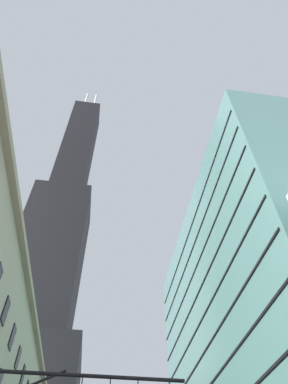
# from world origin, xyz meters

# --- Properties ---
(dark_skyscraper) EXTENTS (26.62, 26.62, 173.13)m
(dark_skyscraper) POSITION_xyz_m (-19.38, 73.88, 51.21)
(dark_skyscraper) COLOR black
(dark_skyscraper) RESTS_ON ground
(glass_office_midrise) EXTENTS (18.55, 47.57, 45.07)m
(glass_office_midrise) POSITION_xyz_m (20.22, 31.21, 22.54)
(glass_office_midrise) COLOR slate
(glass_office_midrise) RESTS_ON ground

